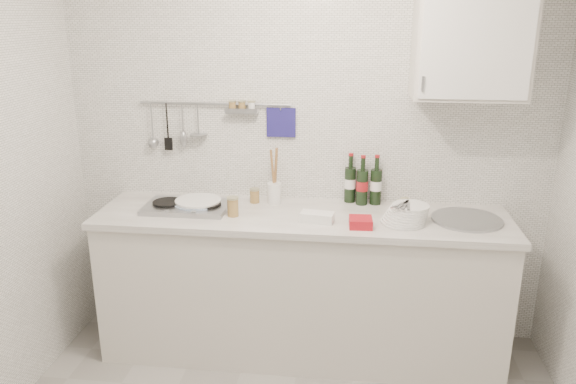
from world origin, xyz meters
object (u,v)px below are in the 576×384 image
Objects in this scene: wall_cabinet at (472,33)px; plate_stack_hob at (196,204)px; wine_bottles at (363,179)px; utensil_crock at (274,190)px; plate_stack_sink at (406,214)px.

plate_stack_hob is (-1.55, -0.10, -1.00)m from wall_cabinet.
wall_cabinet is at bearing 3.66° from plate_stack_hob.
plate_stack_hob is at bearing -176.34° from wall_cabinet.
wine_bottles is 0.55m from utensil_crock.
wine_bottles is at bearing 128.35° from plate_stack_sink.
plate_stack_hob is at bearing -161.15° from utensil_crock.
wall_cabinet is at bearing -2.98° from utensil_crock.
plate_stack_hob is 1.13× the size of plate_stack_sink.
utensil_crock is (-0.54, -0.06, -0.07)m from wine_bottles.
wine_bottles is (-0.25, 0.31, 0.11)m from plate_stack_sink.
plate_stack_sink is 0.83m from utensil_crock.
plate_stack_sink is at bearing -17.46° from utensil_crock.
wall_cabinet is 2.26× the size of wine_bottles.
wall_cabinet is 1.44m from utensil_crock.
plate_stack_sink is at bearing -51.65° from wine_bottles.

